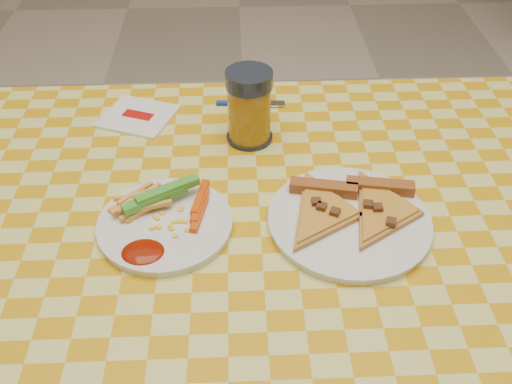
% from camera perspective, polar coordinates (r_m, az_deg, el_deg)
% --- Properties ---
extents(table, '(1.28, 0.88, 0.76)m').
position_cam_1_polar(table, '(0.96, 0.39, -6.13)').
color(table, silver).
rests_on(table, ground).
extents(plate_left, '(0.28, 0.28, 0.01)m').
position_cam_1_polar(plate_left, '(0.91, -9.05, -3.31)').
color(plate_left, white).
rests_on(plate_left, table).
extents(plate_right, '(0.31, 0.31, 0.01)m').
position_cam_1_polar(plate_right, '(0.91, 9.28, -2.96)').
color(plate_right, white).
rests_on(plate_right, table).
extents(fries_veggies, '(0.19, 0.18, 0.04)m').
position_cam_1_polar(fries_veggies, '(0.91, -9.60, -1.84)').
color(fries_veggies, '#E8A449').
rests_on(fries_veggies, plate_left).
extents(pizza_slices, '(0.27, 0.24, 0.02)m').
position_cam_1_polar(pizza_slices, '(0.91, 9.48, -1.59)').
color(pizza_slices, '#C0743B').
rests_on(pizza_slices, plate_right).
extents(drink_glass, '(0.09, 0.09, 0.14)m').
position_cam_1_polar(drink_glass, '(1.05, -0.67, 8.47)').
color(drink_glass, black).
rests_on(drink_glass, table).
extents(napkin, '(0.17, 0.16, 0.01)m').
position_cam_1_polar(napkin, '(1.17, -11.71, 7.42)').
color(napkin, white).
rests_on(napkin, table).
extents(fork, '(0.14, 0.03, 0.01)m').
position_cam_1_polar(fork, '(1.18, -0.46, 8.85)').
color(fork, navy).
rests_on(fork, table).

